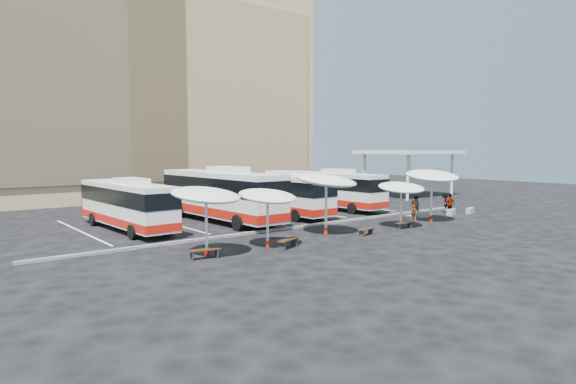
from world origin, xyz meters
TOP-DOWN VIEW (x-y plane):
  - ground at (0.00, 0.00)m, footprint 120.00×120.00m
  - sandstone_building at (0.00, 31.87)m, footprint 42.00×18.25m
  - service_canopy at (24.00, 10.00)m, footprint 10.00×8.00m
  - curb_divider at (0.00, 0.50)m, footprint 34.00×0.25m
  - bay_lines at (0.00, 8.00)m, footprint 24.15×12.00m
  - bus_0 at (-9.42, 6.91)m, footprint 2.83×10.94m
  - bus_1 at (-2.69, 6.32)m, footprint 3.28×12.89m
  - bus_2 at (2.53, 6.42)m, footprint 2.87×11.40m
  - bus_3 at (8.91, 6.94)m, footprint 2.93×11.38m
  - sunshade_0 at (-9.22, -3.44)m, footprint 4.37×4.39m
  - sunshade_1 at (-5.57, -3.51)m, footprint 3.37×3.41m
  - sunshade_2 at (-0.38, -2.53)m, footprint 4.81×4.84m
  - sunshade_3 at (5.31, -3.77)m, footprint 4.02×4.05m
  - sunshade_4 at (9.40, -3.31)m, footprint 4.95×4.97m
  - wood_bench_0 at (-9.56, -3.82)m, footprint 1.60×0.67m
  - wood_bench_1 at (-4.82, -4.35)m, footprint 1.66×1.01m
  - wood_bench_2 at (1.36, -4.29)m, footprint 1.40×0.63m
  - wood_bench_3 at (5.22, -4.13)m, footprint 1.40×0.46m
  - conc_bench_0 at (8.09, -2.38)m, footprint 1.25×0.54m
  - conc_bench_1 at (10.93, -1.63)m, footprint 1.20×0.60m
  - conc_bench_2 at (13.50, -2.32)m, footprint 1.41×0.86m
  - conc_bench_3 at (15.84, -2.59)m, footprint 1.25×0.71m
  - passenger_0 at (8.32, -2.60)m, footprint 0.69×0.65m
  - passenger_1 at (10.59, -1.06)m, footprint 1.01×1.02m
  - passenger_2 at (13.53, -2.20)m, footprint 1.09×0.64m
  - passenger_3 at (14.47, -1.09)m, footprint 1.18×1.00m

SIDE VIEW (x-z plane):
  - ground at x=0.00m, z-range 0.00..0.00m
  - bay_lines at x=0.00m, z-range 0.00..0.01m
  - curb_divider at x=0.00m, z-range 0.00..0.15m
  - conc_bench_1 at x=10.93m, z-range 0.00..0.43m
  - conc_bench_3 at x=15.84m, z-range 0.00..0.45m
  - conc_bench_0 at x=8.09m, z-range 0.00..0.45m
  - conc_bench_2 at x=13.50m, z-range 0.00..0.50m
  - wood_bench_2 at x=1.36m, z-range 0.11..0.53m
  - wood_bench_3 at x=5.22m, z-range 0.11..0.54m
  - wood_bench_0 at x=-9.56m, z-range 0.13..0.60m
  - wood_bench_1 at x=-4.82m, z-range 0.13..0.63m
  - passenger_3 at x=14.47m, z-range 0.00..1.59m
  - passenger_0 at x=8.32m, z-range 0.00..1.59m
  - passenger_1 at x=10.59m, z-range 0.00..1.66m
  - passenger_2 at x=13.53m, z-range 0.00..1.75m
  - bus_0 at x=-9.42m, z-range 0.04..3.49m
  - bus_3 at x=8.91m, z-range 0.04..3.63m
  - bus_2 at x=2.53m, z-range 0.04..3.64m
  - bus_1 at x=-2.69m, z-range 0.04..4.11m
  - sunshade_3 at x=5.31m, z-range 1.12..4.31m
  - sunshade_1 at x=-5.57m, z-range 1.14..4.41m
  - sunshade_0 at x=-9.22m, z-range 1.25..4.82m
  - sunshade_4 at x=9.40m, z-range 1.38..5.32m
  - sunshade_2 at x=-0.38m, z-range 1.38..5.33m
  - service_canopy at x=24.00m, z-range 2.27..7.47m
  - sandstone_building at x=0.00m, z-range -2.17..27.43m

